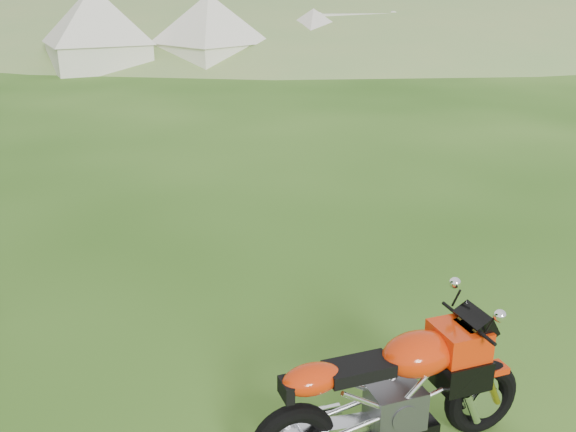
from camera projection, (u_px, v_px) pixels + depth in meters
name	position (u px, v px, depth m)	size (l,w,h in m)	color
ground	(278.00, 326.00, 6.20)	(120.00, 120.00, 0.00)	#214E10
hillside	(369.00, 23.00, 49.56)	(80.00, 64.00, 8.00)	#6E9A4E
hedgerow	(369.00, 23.00, 49.56)	(36.00, 1.20, 8.60)	black
sport_motorcycle	(394.00, 383.00, 4.33)	(1.94, 0.49, 1.17)	red
tent_left	(96.00, 31.00, 23.30)	(3.27, 3.27, 2.84)	silver
tent_mid	(210.00, 32.00, 23.88)	(3.08, 3.08, 2.67)	white
tent_right	(313.00, 33.00, 25.85)	(2.64, 2.64, 2.28)	beige
caravan	(350.00, 35.00, 27.50)	(4.04, 1.80, 1.89)	silver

